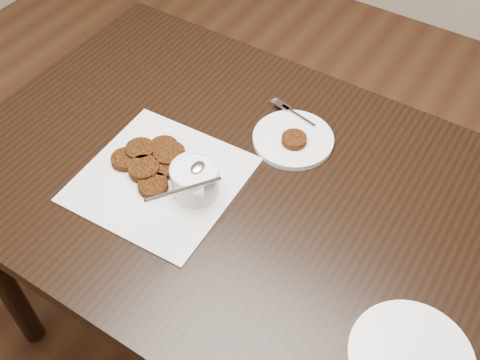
% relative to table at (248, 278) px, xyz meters
% --- Properties ---
extents(floor, '(4.00, 4.00, 0.00)m').
position_rel_table_xyz_m(floor, '(-0.07, -0.05, -0.38)').
color(floor, '#52331C').
rests_on(floor, ground).
extents(table, '(1.31, 0.84, 0.75)m').
position_rel_table_xyz_m(table, '(0.00, 0.00, 0.00)').
color(table, black).
rests_on(table, floor).
extents(napkin, '(0.34, 0.34, 0.00)m').
position_rel_table_xyz_m(napkin, '(-0.17, -0.09, 0.38)').
color(napkin, silver).
rests_on(napkin, table).
extents(sauce_ramekin, '(0.18, 0.18, 0.14)m').
position_rel_table_xyz_m(sauce_ramekin, '(-0.09, -0.08, 0.45)').
color(sauce_ramekin, white).
rests_on(sauce_ramekin, napkin).
extents(patty_cluster, '(0.25, 0.25, 0.02)m').
position_rel_table_xyz_m(patty_cluster, '(-0.21, -0.07, 0.39)').
color(patty_cluster, '#562C0B').
rests_on(patty_cluster, napkin).
extents(plate_with_patty, '(0.22, 0.22, 0.03)m').
position_rel_table_xyz_m(plate_with_patty, '(0.01, 0.16, 0.39)').
color(plate_with_patty, white).
rests_on(plate_with_patty, table).
extents(plate_empty, '(0.27, 0.27, 0.01)m').
position_rel_table_xyz_m(plate_empty, '(0.43, -0.18, 0.38)').
color(plate_empty, white).
rests_on(plate_empty, table).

